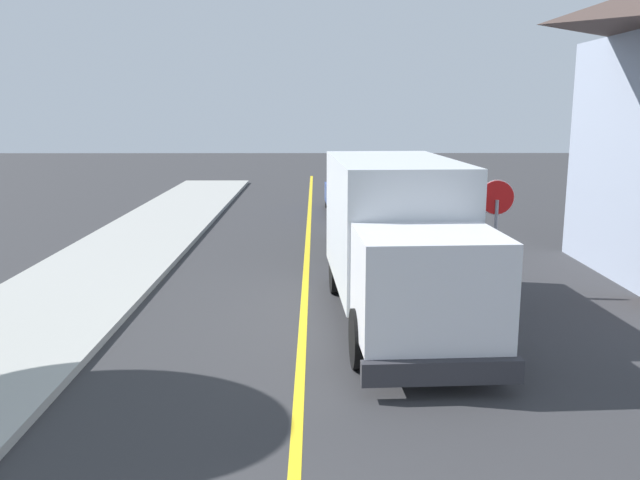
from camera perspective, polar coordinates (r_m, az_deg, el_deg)
The scene contains 5 objects.
centre_line_yellow at distance 14.58m, azimuth -1.37°, elevation -5.53°, with size 0.16×56.00×0.01m, color gold.
box_truck at distance 13.29m, azimuth 6.74°, elevation 0.56°, with size 2.79×7.30×3.20m.
parked_car_near at distance 20.01m, azimuth 3.76°, elevation 1.39°, with size 1.80×4.40×1.67m.
parked_car_mid at distance 27.25m, azimuth 2.51°, elevation 4.04°, with size 1.96×4.46×1.67m.
stop_sign at distance 15.47m, azimuth 14.95°, elevation 2.10°, with size 0.80×0.10×2.65m.
Camera 1 is at (0.25, -3.95, 4.22)m, focal length 37.12 mm.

